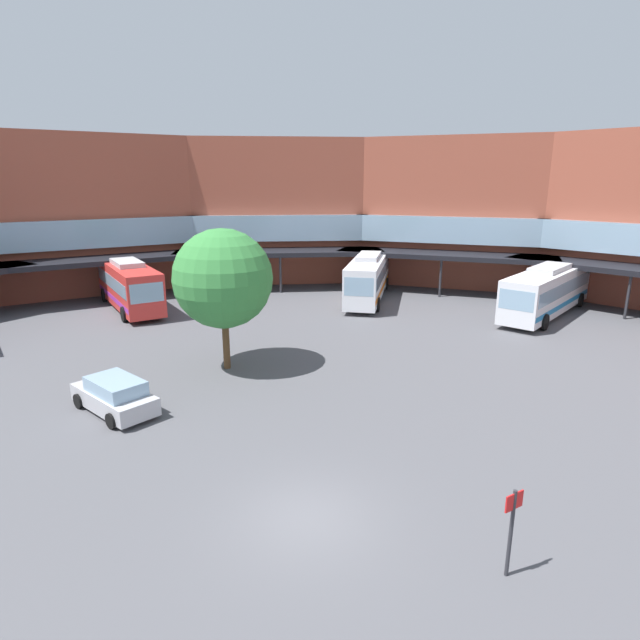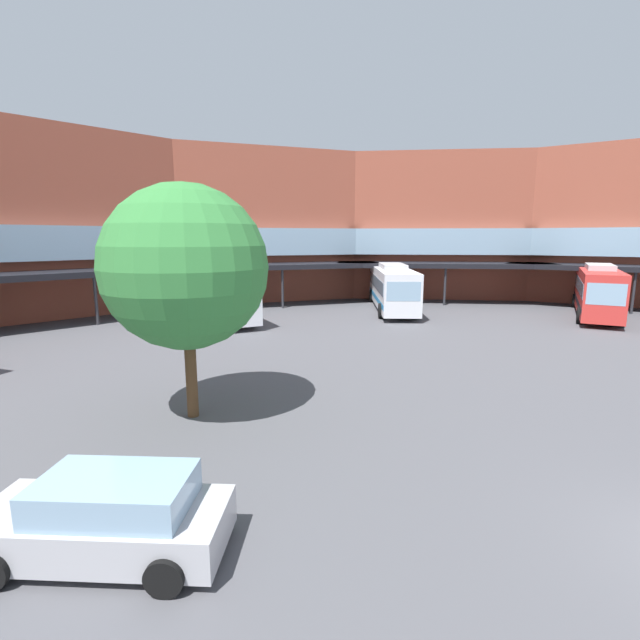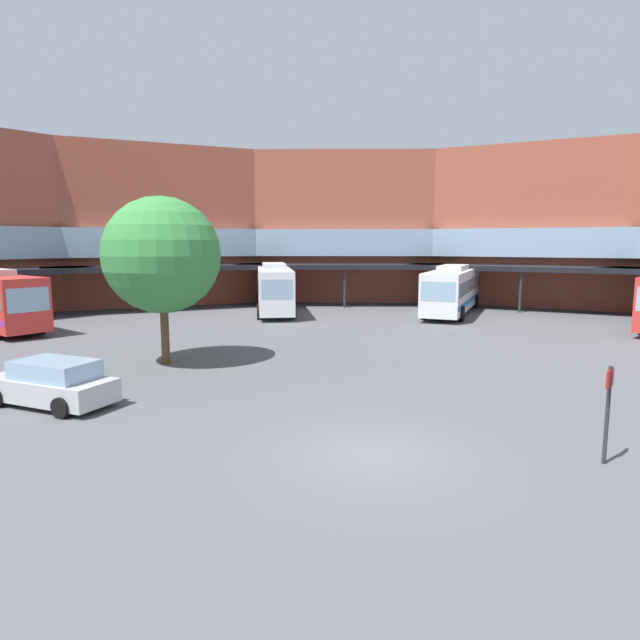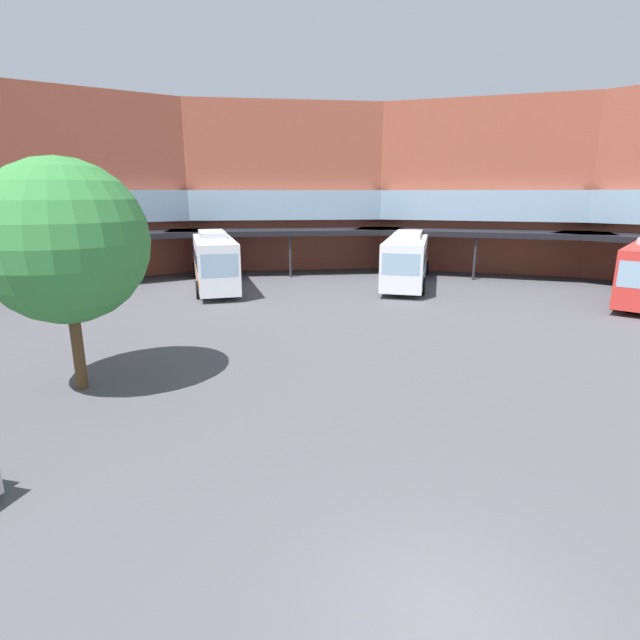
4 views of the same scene
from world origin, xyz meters
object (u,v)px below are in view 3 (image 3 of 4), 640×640
at_px(parked_car, 52,383).
at_px(plaza_tree, 162,255).
at_px(bus_2, 274,287).
at_px(stop_sign_post, 608,404).
at_px(bus_6, 452,289).

distance_m(parked_car, plaza_tree, 7.72).
xyz_separation_m(bus_2, stop_sign_post, (4.51, -30.81, -0.41)).
relative_size(bus_6, parked_car, 2.53).
height_order(plaza_tree, stop_sign_post, plaza_tree).
bearing_deg(stop_sign_post, plaza_tree, 129.88).
height_order(bus_6, plaza_tree, plaza_tree).
distance_m(plaza_tree, stop_sign_post, 18.02).
relative_size(bus_2, plaza_tree, 1.66).
height_order(bus_2, plaza_tree, plaza_tree).
bearing_deg(parked_car, stop_sign_post, -173.85).
height_order(bus_6, stop_sign_post, bus_6).
bearing_deg(bus_2, parked_car, -19.03).
relative_size(parked_car, plaza_tree, 0.63).
bearing_deg(plaza_tree, parked_car, -119.11).
relative_size(bus_6, plaza_tree, 1.60).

